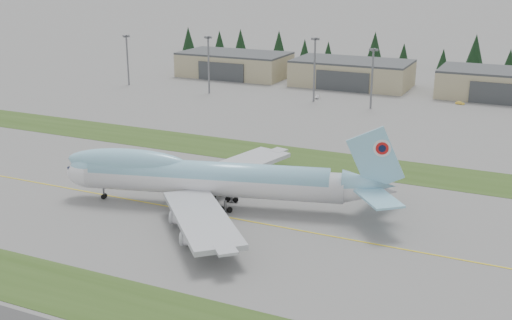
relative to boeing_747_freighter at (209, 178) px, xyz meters
The scene contains 12 objects.
ground 8.17m from the boeing_747_freighter, 56.45° to the right, with size 7000.00×7000.00×0.00m, color slate.
grass_strip_near 42.79m from the boeing_747_freighter, 86.21° to the right, with size 400.00×14.00×0.08m, color #324C1B.
grass_strip_far 41.38m from the boeing_747_freighter, 86.08° to the left, with size 400.00×18.00×0.08m, color #324C1B.
taxiway_line_main 8.17m from the boeing_747_freighter, 56.45° to the right, with size 400.00×0.40×0.02m, color yellow.
boeing_747_freighter is the anchor object (origin of this frame).
hangar_left 160.44m from the boeing_747_freighter, 114.76° to the left, with size 48.00×26.60×10.80m.
hangar_center 146.19m from the boeing_747_freighter, 94.79° to the left, with size 48.00×26.60×10.80m.
hangar_right 153.32m from the boeing_747_freighter, 71.84° to the left, with size 48.00×26.60×10.80m.
floodlight_masts 108.25m from the boeing_747_freighter, 97.90° to the left, with size 186.26×10.17×24.28m.
service_vehicle_a 116.82m from the boeing_747_freighter, 98.16° to the left, with size 1.57×3.90×1.33m, color white.
service_vehicle_b 132.08m from the boeing_747_freighter, 74.82° to the left, with size 1.18×3.35×1.10m, color yellow.
conifer_belt 209.54m from the boeing_747_freighter, 87.12° to the left, with size 273.58×14.57×16.95m.
Camera 1 is at (60.60, -108.77, 50.96)m, focal length 45.00 mm.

